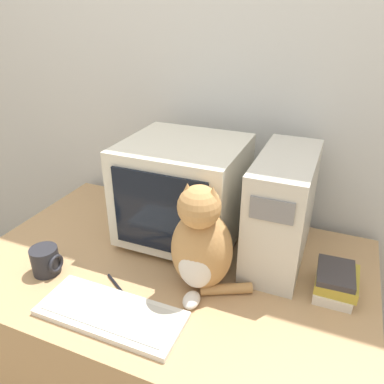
{
  "coord_description": "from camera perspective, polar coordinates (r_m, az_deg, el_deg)",
  "views": [
    {
      "loc": [
        0.49,
        -0.52,
        1.53
      ],
      "look_at": [
        0.06,
        0.51,
        0.97
      ],
      "focal_mm": 35.0,
      "sensor_mm": 36.0,
      "label": 1
    }
  ],
  "objects": [
    {
      "name": "mug",
      "position": [
        1.38,
        -21.38,
        -9.72
      ],
      "size": [
        0.1,
        0.09,
        0.1
      ],
      "color": "#232328",
      "rests_on": "desk"
    },
    {
      "name": "keyboard",
      "position": [
        1.19,
        -12.27,
        -17.61
      ],
      "size": [
        0.44,
        0.18,
        0.02
      ],
      "color": "silver",
      "rests_on": "desk"
    },
    {
      "name": "cat",
      "position": [
        1.17,
        1.41,
        -8.07
      ],
      "size": [
        0.27,
        0.24,
        0.38
      ],
      "rotation": [
        0.0,
        0.0,
        0.07
      ],
      "color": "#B7844C",
      "rests_on": "desk"
    },
    {
      "name": "book_stack",
      "position": [
        1.3,
        21.03,
        -12.63
      ],
      "size": [
        0.13,
        0.17,
        0.09
      ],
      "color": "beige",
      "rests_on": "desk"
    },
    {
      "name": "pen",
      "position": [
        1.28,
        -11.27,
        -13.9
      ],
      "size": [
        0.12,
        0.08,
        0.01
      ],
      "color": "black",
      "rests_on": "desk"
    },
    {
      "name": "desk",
      "position": [
        1.6,
        -3.09,
        -20.83
      ],
      "size": [
        1.39,
        0.89,
        0.7
      ],
      "color": "tan",
      "rests_on": "ground_plane"
    },
    {
      "name": "wall_back",
      "position": [
        1.58,
        4.34,
        16.4
      ],
      "size": [
        7.0,
        0.05,
        2.5
      ],
      "color": "silver",
      "rests_on": "ground_plane"
    },
    {
      "name": "computer_tower",
      "position": [
        1.33,
        13.53,
        -2.52
      ],
      "size": [
        0.18,
        0.44,
        0.39
      ],
      "color": "beige",
      "rests_on": "desk"
    },
    {
      "name": "crt_monitor",
      "position": [
        1.4,
        -1.31,
        0.22
      ],
      "size": [
        0.43,
        0.41,
        0.39
      ],
      "color": "beige",
      "rests_on": "desk"
    }
  ]
}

